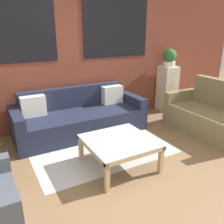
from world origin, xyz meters
The scene contains 8 objects.
ground_plane centered at (0.00, 0.00, 0.00)m, with size 16.00×16.00×0.00m, color brown.
wall_back_brick centered at (0.00, 2.44, 1.41)m, with size 8.40×0.09×2.80m.
rug centered at (-0.02, 1.21, 0.00)m, with size 2.10×1.42×0.00m.
couch_dark centered at (-0.06, 1.95, 0.28)m, with size 2.28×0.88×0.78m.
settee_vintage centered at (2.02, 0.82, 0.31)m, with size 0.80×1.55×0.92m.
coffee_table centered at (-0.02, 0.63, 0.34)m, with size 0.86×0.86×0.40m.
drawer_cabinet centered at (2.17, 2.19, 0.50)m, with size 0.37×0.36×0.99m.
potted_plant centered at (2.17, 2.19, 1.19)m, with size 0.29×0.29×0.38m.
Camera 1 is at (-1.47, -1.80, 1.79)m, focal length 38.00 mm.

